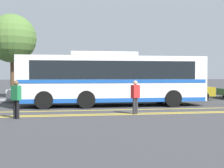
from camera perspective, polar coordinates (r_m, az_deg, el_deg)
name	(u,v)px	position (r m, az deg, el deg)	size (l,w,h in m)	color
ground_plane	(100,106)	(19.13, -2.20, -3.96)	(220.00, 220.00, 0.00)	#38383A
lane_strip_0	(119,110)	(16.80, 1.25, -4.74)	(0.20, 31.04, 0.01)	gold
lane_strip_1	(125,113)	(15.23, 2.39, -5.41)	(0.20, 31.04, 0.01)	gold
lane_strip_2	(127,115)	(14.82, 2.73, -5.60)	(0.20, 31.04, 0.01)	gold
curb_strip	(101,99)	(23.81, -1.97, -2.67)	(39.04, 0.36, 0.15)	#99999E
transit_bus	(112,78)	(18.86, -0.03, 1.11)	(11.38, 2.83, 3.23)	silver
parked_car_1	(41,92)	(22.21, -12.78, -1.38)	(4.58, 1.97, 1.40)	silver
parked_car_2	(114,90)	(22.30, 0.31, -1.09)	(4.22, 2.17, 1.63)	#335B33
parked_car_3	(183,90)	(23.98, 12.83, -1.07)	(4.39, 1.98, 1.48)	olive
pedestrian_0	(16,97)	(13.95, -17.12, -2.29)	(0.46, 0.45, 1.64)	black
pedestrian_1	(135,95)	(14.93, 4.29, -2.06)	(0.47, 0.41, 1.61)	#2D2D33
tree_0	(12,39)	(26.67, -17.84, 7.92)	(3.92, 3.92, 6.79)	#513823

